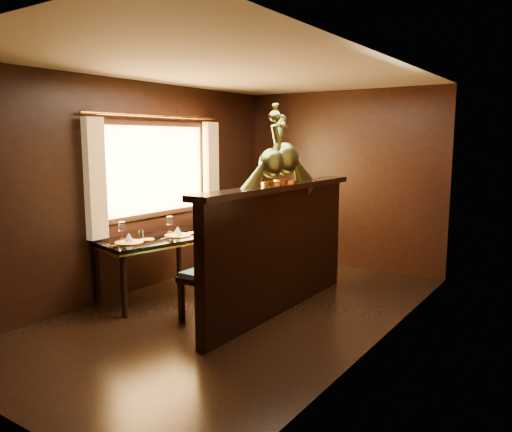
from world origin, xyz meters
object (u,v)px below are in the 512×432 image
object	(u,v)px
chair_left	(217,257)
chair_right	(285,233)
peacock_right	(285,144)
dining_table	(153,244)
peacock_left	(272,150)

from	to	relation	value
chair_left	chair_right	bearing A→B (deg)	92.11
peacock_right	dining_table	bearing A→B (deg)	-157.21
peacock_left	peacock_right	distance (m)	0.27
peacock_left	peacock_right	size ratio (longest dim) A/B	0.87
chair_left	peacock_left	distance (m)	1.19
chair_right	peacock_left	size ratio (longest dim) A/B	1.87
dining_table	chair_left	size ratio (longest dim) A/B	1.04
dining_table	chair_left	distance (m)	1.05
chair_right	dining_table	bearing A→B (deg)	-106.42
dining_table	chair_left	world-z (taller)	chair_left
peacock_right	peacock_left	bearing A→B (deg)	-90.00
chair_left	peacock_left	xyz separation A→B (m)	(0.34, 0.47, 1.04)
chair_right	peacock_right	bearing A→B (deg)	-37.45
chair_left	peacock_right	xyz separation A→B (m)	(0.34, 0.73, 1.09)
dining_table	peacock_left	world-z (taller)	peacock_left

